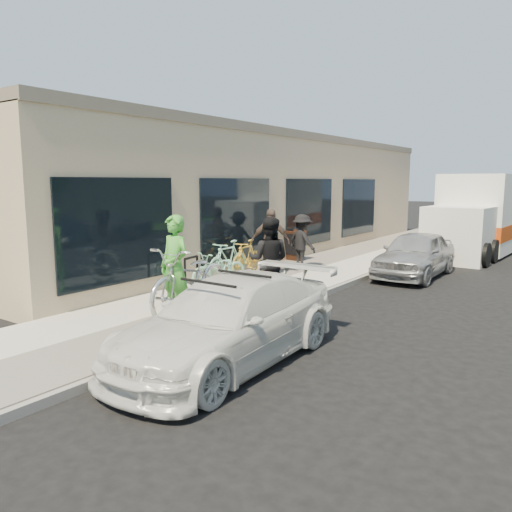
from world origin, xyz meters
The scene contains 17 objects.
ground centered at (0.00, 0.00, 0.00)m, with size 120.00×120.00×0.00m, color black.
sidewalk centered at (-2.00, 3.00, 0.07)m, with size 3.00×34.00×0.15m, color beige.
curb centered at (-0.45, 3.00, 0.07)m, with size 0.12×34.00×0.13m, color gray.
storefront centered at (-5.24, 7.99, 2.12)m, with size 3.60×20.00×4.22m.
bike_rack centered at (-2.90, 1.52, 0.62)m, with size 0.14×0.55×0.78m.
sandwich_board centered at (-3.25, 6.61, 0.63)m, with size 0.62×0.63×0.94m.
sedan_white centered at (0.41, -1.26, 0.62)m, with size 1.83×4.28×1.27m.
sedan_silver centered at (0.47, 6.91, 0.63)m, with size 1.49×3.70×1.26m, color #A5A6AA.
moving_truck centered at (0.90, 12.47, 1.27)m, with size 2.42×5.92×2.87m.
tandem_bike centered at (-1.58, 0.10, 0.79)m, with size 0.85×2.44×1.28m, color silver.
woman_rider centered at (-1.56, -0.36, 1.09)m, with size 0.69×0.45×1.88m, color green.
man_standing centered at (-0.83, 1.61, 1.03)m, with size 0.86×0.67×1.76m, color black.
cruiser_bike_a centered at (-3.13, 3.15, 0.63)m, with size 0.45×1.60×0.96m, color #99E5C8.
cruiser_bike_b centered at (-2.66, 2.23, 0.57)m, with size 0.55×1.58×0.83m, color #99E5C8.
cruiser_bike_c centered at (-3.03, 3.80, 0.61)m, with size 0.43×1.54×0.92m, color yellow.
bystander_a centered at (-2.31, 5.50, 0.92)m, with size 1.00×0.58×1.55m, color black.
bystander_b centered at (-2.55, 4.22, 1.03)m, with size 1.03×0.43×1.76m, color brown.
Camera 1 is at (4.79, -6.73, 2.62)m, focal length 35.00 mm.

